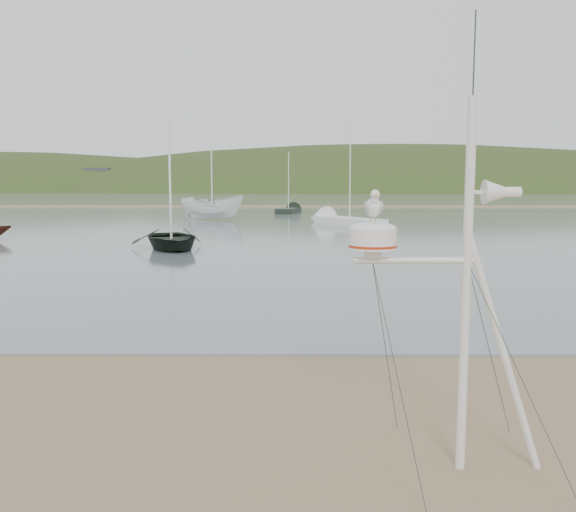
{
  "coord_description": "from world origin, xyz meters",
  "views": [
    {
      "loc": [
        1.68,
        -6.13,
        2.94
      ],
      "look_at": [
        1.64,
        1.0,
        2.09
      ],
      "focal_mm": 38.0,
      "sensor_mm": 36.0,
      "label": 1
    }
  ],
  "objects_px": {
    "boat_white": "(212,188)",
    "sailboat_dark_mid": "(292,210)",
    "boat_dark": "(170,198)",
    "mast_rig": "(459,365)",
    "sailboat_white_near": "(331,220)"
  },
  "relations": [
    {
      "from": "boat_white",
      "to": "sailboat_dark_mid",
      "type": "xyz_separation_m",
      "value": [
        6.47,
        12.53,
        -2.29
      ]
    },
    {
      "from": "sailboat_white_near",
      "to": "mast_rig",
      "type": "bearing_deg",
      "value": -91.77
    },
    {
      "from": "mast_rig",
      "to": "sailboat_white_near",
      "type": "height_order",
      "value": "sailboat_white_near"
    },
    {
      "from": "mast_rig",
      "to": "boat_dark",
      "type": "distance_m",
      "value": 22.03
    },
    {
      "from": "boat_white",
      "to": "sailboat_dark_mid",
      "type": "bearing_deg",
      "value": -25.0
    },
    {
      "from": "mast_rig",
      "to": "sailboat_dark_mid",
      "type": "relative_size",
      "value": 0.68
    },
    {
      "from": "mast_rig",
      "to": "sailboat_white_near",
      "type": "distance_m",
      "value": 38.8
    },
    {
      "from": "boat_dark",
      "to": "sailboat_white_near",
      "type": "bearing_deg",
      "value": 45.63
    },
    {
      "from": "mast_rig",
      "to": "boat_white",
      "type": "distance_m",
      "value": 43.86
    },
    {
      "from": "boat_dark",
      "to": "sailboat_dark_mid",
      "type": "xyz_separation_m",
      "value": [
        5.39,
        34.76,
        -1.98
      ]
    },
    {
      "from": "mast_rig",
      "to": "boat_white",
      "type": "xyz_separation_m",
      "value": [
        -8.11,
        43.08,
        1.48
      ]
    },
    {
      "from": "boat_white",
      "to": "boat_dark",
      "type": "bearing_deg",
      "value": -174.93
    },
    {
      "from": "boat_dark",
      "to": "sailboat_dark_mid",
      "type": "height_order",
      "value": "sailboat_dark_mid"
    },
    {
      "from": "boat_dark",
      "to": "boat_white",
      "type": "xyz_separation_m",
      "value": [
        -1.07,
        22.23,
        0.31
      ]
    },
    {
      "from": "mast_rig",
      "to": "sailboat_dark_mid",
      "type": "xyz_separation_m",
      "value": [
        -1.64,
        55.61,
        -0.81
      ]
    }
  ]
}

